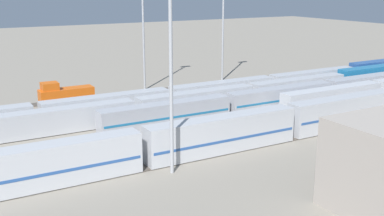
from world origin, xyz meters
name	(u,v)px	position (x,y,z in m)	size (l,w,h in m)	color
ground_plane	(193,113)	(0.00, 0.00, 0.00)	(400.00, 400.00, 0.00)	gray
track_bed_0	(148,91)	(0.00, -20.00, 0.06)	(140.00, 2.80, 0.12)	#4C443D
track_bed_1	(158,96)	(0.00, -15.00, 0.06)	(140.00, 2.80, 0.12)	#3D3833
track_bed_2	(168,101)	(0.00, -10.00, 0.06)	(140.00, 2.80, 0.12)	#4C443D
track_bed_3	(180,106)	(0.00, -5.00, 0.06)	(140.00, 2.80, 0.12)	#4C443D
track_bed_4	(193,112)	(0.00, 0.00, 0.06)	(140.00, 2.80, 0.12)	#3D3833
track_bed_5	(208,119)	(0.00, 5.00, 0.06)	(140.00, 2.80, 0.12)	#4C443D
track_bed_6	(224,126)	(0.00, 10.00, 0.06)	(140.00, 2.80, 0.12)	#3D3833
track_bed_7	(242,134)	(0.00, 15.00, 0.06)	(140.00, 2.80, 0.12)	#3D3833
track_bed_8	(262,143)	(0.00, 20.00, 0.06)	(140.00, 2.80, 0.12)	#4C443D
train_on_track_5	(281,97)	(-16.18, 5.00, 1.99)	(71.40, 3.06, 3.80)	#A8AAB2
train_on_track_4	(190,102)	(0.72, 0.00, 2.08)	(114.80, 3.00, 4.40)	#1E6B9E
train_on_track_3	(159,99)	(4.57, -5.00, 2.04)	(139.00, 3.06, 4.40)	#285193
train_on_track_6	(376,90)	(-36.43, 10.00, 2.02)	(47.20, 3.06, 3.80)	silver
train_on_track_1	(65,97)	(19.17, -15.00, 2.16)	(10.00, 3.00, 5.00)	#D85914
train_on_track_8	(290,122)	(-5.24, 20.00, 2.60)	(95.60, 3.06, 5.00)	#B7BABF
light_mast_1	(171,45)	(16.44, 23.29, 15.72)	(2.80, 0.70, 24.27)	#9EA0A5
light_mast_2	(223,1)	(-21.02, -22.53, 18.79)	(2.80, 0.70, 29.88)	#9EA0A5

